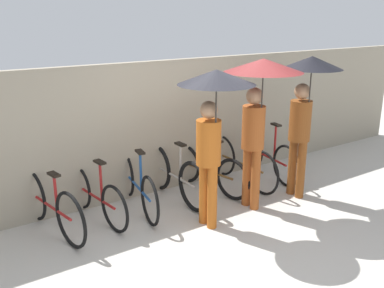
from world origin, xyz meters
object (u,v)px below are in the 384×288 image
(pedestrian_center, at_px, (260,92))
(parked_bicycle_0, at_px, (50,205))
(parked_bicycle_6, at_px, (268,155))
(parked_bicycle_1, at_px, (96,195))
(parked_bicycle_4, at_px, (208,170))
(parked_bicycle_2, at_px, (137,185))
(pedestrian_trailing, at_px, (306,94))
(parked_bicycle_5, at_px, (241,162))
(parked_bicycle_3, at_px, (174,175))
(pedestrian_leading, at_px, (213,108))

(pedestrian_center, bearing_deg, parked_bicycle_0, -21.65)
(parked_bicycle_6, relative_size, pedestrian_center, 0.79)
(parked_bicycle_0, relative_size, parked_bicycle_1, 1.08)
(parked_bicycle_6, height_order, pedestrian_center, pedestrian_center)
(parked_bicycle_4, bearing_deg, parked_bicycle_2, 78.11)
(parked_bicycle_6, distance_m, pedestrian_center, 1.93)
(pedestrian_trailing, bearing_deg, parked_bicycle_6, -102.73)
(parked_bicycle_1, relative_size, parked_bicycle_6, 0.94)
(parked_bicycle_1, distance_m, pedestrian_center, 2.63)
(parked_bicycle_5, bearing_deg, parked_bicycle_3, 86.54)
(parked_bicycle_3, distance_m, parked_bicycle_5, 1.24)
(parked_bicycle_2, xyz_separation_m, pedestrian_leading, (0.55, -1.07, 1.25))
(parked_bicycle_1, relative_size, pedestrian_center, 0.74)
(parked_bicycle_5, distance_m, pedestrian_center, 1.66)
(parked_bicycle_1, relative_size, parked_bicycle_4, 0.97)
(parked_bicycle_1, relative_size, parked_bicycle_3, 0.91)
(parked_bicycle_4, bearing_deg, parked_bicycle_1, 77.83)
(pedestrian_trailing, bearing_deg, parked_bicycle_3, -30.89)
(parked_bicycle_0, relative_size, parked_bicycle_2, 0.98)
(parked_bicycle_3, xyz_separation_m, parked_bicycle_5, (1.24, -0.08, -0.01))
(parked_bicycle_0, xyz_separation_m, parked_bicycle_3, (1.86, 0.00, 0.01))
(parked_bicycle_0, height_order, parked_bicycle_1, parked_bicycle_1)
(parked_bicycle_2, height_order, parked_bicycle_5, parked_bicycle_5)
(pedestrian_trailing, bearing_deg, parked_bicycle_0, -15.24)
(parked_bicycle_1, relative_size, parked_bicycle_2, 0.91)
(parked_bicycle_6, relative_size, pedestrian_trailing, 0.79)
(parked_bicycle_2, relative_size, parked_bicycle_3, 1.00)
(pedestrian_center, bearing_deg, parked_bicycle_4, -82.12)
(parked_bicycle_3, xyz_separation_m, pedestrian_center, (0.78, -0.94, 1.33))
(pedestrian_leading, bearing_deg, pedestrian_center, -174.05)
(parked_bicycle_1, bearing_deg, pedestrian_center, -123.11)
(parked_bicycle_1, distance_m, parked_bicycle_4, 1.86)
(parked_bicycle_3, xyz_separation_m, parked_bicycle_4, (0.62, -0.00, -0.04))
(parked_bicycle_5, xyz_separation_m, parked_bicycle_6, (0.62, 0.02, -0.00))
(parked_bicycle_3, height_order, pedestrian_center, pedestrian_center)
(parked_bicycle_0, relative_size, pedestrian_leading, 0.82)
(parked_bicycle_2, relative_size, parked_bicycle_4, 1.06)
(parked_bicycle_1, relative_size, pedestrian_leading, 0.76)
(pedestrian_trailing, bearing_deg, parked_bicycle_2, -23.66)
(parked_bicycle_2, distance_m, parked_bicycle_3, 0.62)
(parked_bicycle_3, relative_size, pedestrian_trailing, 0.81)
(pedestrian_trailing, bearing_deg, pedestrian_leading, 2.32)
(parked_bicycle_1, height_order, parked_bicycle_3, parked_bicycle_3)
(parked_bicycle_0, xyz_separation_m, parked_bicycle_6, (3.72, -0.06, -0.00))
(parked_bicycle_2, bearing_deg, parked_bicycle_4, -81.68)
(parked_bicycle_4, bearing_deg, parked_bicycle_5, -108.05)
(parked_bicycle_0, xyz_separation_m, pedestrian_leading, (1.79, -1.05, 1.24))
(parked_bicycle_6, xyz_separation_m, pedestrian_leading, (-1.93, -0.99, 1.24))
(parked_bicycle_4, height_order, pedestrian_leading, pedestrian_leading)
(pedestrian_leading, bearing_deg, parked_bicycle_1, -44.33)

